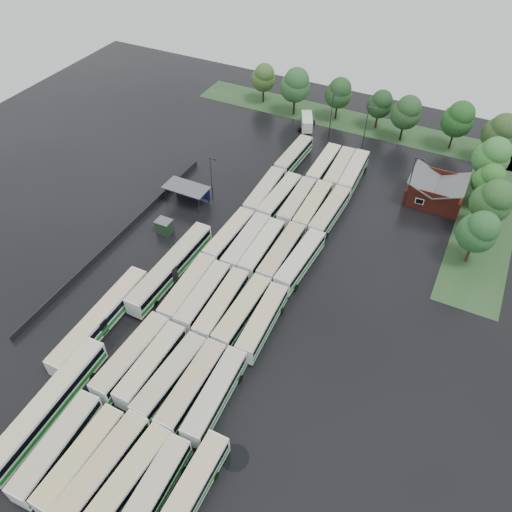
% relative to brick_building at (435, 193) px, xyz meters
% --- Properties ---
extents(ground, '(160.00, 160.00, 0.00)m').
position_rel_brick_building_xyz_m(ground, '(-24.00, -42.77, -1.87)').
color(ground, black).
rests_on(ground, ground).
extents(brick_building, '(10.07, 8.60, 5.39)m').
position_rel_brick_building_xyz_m(brick_building, '(0.00, 0.00, 0.00)').
color(brick_building, maroon).
rests_on(brick_building, ground).
extents(wash_shed, '(8.20, 4.20, 3.58)m').
position_rel_brick_building_xyz_m(wash_shed, '(-41.20, -20.74, 1.12)').
color(wash_shed, '#2D2D30').
rests_on(wash_shed, ground).
extents(utility_hut, '(2.70, 2.20, 2.62)m').
position_rel_brick_building_xyz_m(utility_hut, '(-40.20, -30.17, -0.55)').
color(utility_hut, '#1B321D').
rests_on(utility_hut, ground).
extents(grass_strip_north, '(80.00, 10.00, 0.01)m').
position_rel_brick_building_xyz_m(grass_strip_north, '(-22.00, 22.03, -1.86)').
color(grass_strip_north, '#264721').
rests_on(grass_strip_north, ground).
extents(grass_strip_east, '(10.00, 50.00, 0.01)m').
position_rel_brick_building_xyz_m(grass_strip_east, '(10.00, 0.03, -1.86)').
color(grass_strip_east, '#264721').
rests_on(grass_strip_east, ground).
extents(west_fence, '(0.10, 50.00, 1.20)m').
position_rel_brick_building_xyz_m(west_fence, '(-46.20, -34.77, -1.27)').
color(west_fence, '#2D2D30').
rests_on(west_fence, ground).
extents(bus_r0c0, '(3.43, 13.33, 3.68)m').
position_rel_brick_building_xyz_m(bus_r0c0, '(-28.47, -69.04, 0.16)').
color(bus_r0c0, white).
rests_on(bus_r0c0, ground).
extents(bus_r0c1, '(2.85, 12.75, 3.54)m').
position_rel_brick_building_xyz_m(bus_r0c1, '(-25.08, -68.97, 0.08)').
color(bus_r0c1, white).
rests_on(bus_r0c1, ground).
extents(bus_r0c2, '(3.33, 13.50, 3.73)m').
position_rel_brick_building_xyz_m(bus_r0c2, '(-22.09, -68.75, 0.19)').
color(bus_r0c2, white).
rests_on(bus_r0c2, ground).
extents(bus_r0c3, '(3.34, 12.96, 3.58)m').
position_rel_brick_building_xyz_m(bus_r0c3, '(-18.84, -68.48, 0.10)').
color(bus_r0c3, white).
rests_on(bus_r0c3, ground).
extents(bus_r0c4, '(3.18, 12.87, 3.56)m').
position_rel_brick_building_xyz_m(bus_r0c4, '(-15.71, -68.57, 0.09)').
color(bus_r0c4, white).
rests_on(bus_r0c4, ground).
extents(bus_r1c0, '(3.23, 13.54, 3.75)m').
position_rel_brick_building_xyz_m(bus_r1c0, '(-28.33, -55.10, 0.20)').
color(bus_r1c0, white).
rests_on(bus_r1c0, ground).
extents(bus_r1c1, '(2.77, 12.78, 3.55)m').
position_rel_brick_building_xyz_m(bus_r1c1, '(-25.30, -54.98, 0.09)').
color(bus_r1c1, white).
rests_on(bus_r1c1, ground).
extents(bus_r1c2, '(3.36, 13.12, 3.62)m').
position_rel_brick_building_xyz_m(bus_r1c2, '(-22.00, -55.42, 0.12)').
color(bus_r1c2, white).
rests_on(bus_r1c2, ground).
extents(bus_r1c3, '(3.01, 13.25, 3.68)m').
position_rel_brick_building_xyz_m(bus_r1c3, '(-18.73, -55.36, 0.16)').
color(bus_r1c3, white).
rests_on(bus_r1c3, ground).
extents(bus_r1c4, '(3.36, 13.15, 3.63)m').
position_rel_brick_building_xyz_m(bus_r1c4, '(-15.51, -55.05, 0.13)').
color(bus_r1c4, white).
rests_on(bus_r1c4, ground).
extents(bus_r2c0, '(3.32, 13.12, 3.62)m').
position_rel_brick_building_xyz_m(bus_r2c0, '(-28.22, -41.32, 0.13)').
color(bus_r2c0, white).
rests_on(bus_r2c0, ground).
extents(bus_r2c1, '(3.18, 12.84, 3.55)m').
position_rel_brick_building_xyz_m(bus_r2c1, '(-25.36, -41.53, 0.09)').
color(bus_r2c1, white).
rests_on(bus_r2c1, ground).
extents(bus_r2c2, '(3.30, 13.16, 3.64)m').
position_rel_brick_building_xyz_m(bus_r2c2, '(-22.07, -41.84, 0.13)').
color(bus_r2c2, white).
rests_on(bus_r2c2, ground).
extents(bus_r2c3, '(2.94, 13.19, 3.66)m').
position_rel_brick_building_xyz_m(bus_r2c3, '(-18.74, -41.69, 0.15)').
color(bus_r2c3, white).
rests_on(bus_r2c3, ground).
extents(bus_r2c4, '(3.29, 12.97, 3.58)m').
position_rel_brick_building_xyz_m(bus_r2c4, '(-15.40, -41.89, 0.10)').
color(bus_r2c4, white).
rests_on(bus_r2c4, ground).
extents(bus_r3c0, '(3.02, 12.88, 3.57)m').
position_rel_brick_building_xyz_m(bus_r3c0, '(-28.39, -28.02, 0.10)').
color(bus_r3c0, white).
rests_on(bus_r3c0, ground).
extents(bus_r3c1, '(3.05, 13.14, 3.64)m').
position_rel_brick_building_xyz_m(bus_r3c1, '(-25.04, -28.24, 0.14)').
color(bus_r3c1, white).
rests_on(bus_r3c1, ground).
extents(bus_r3c2, '(2.96, 12.83, 3.56)m').
position_rel_brick_building_xyz_m(bus_r3c2, '(-22.20, -28.21, 0.09)').
color(bus_r3c2, white).
rests_on(bus_r3c2, ground).
extents(bus_r3c3, '(2.83, 13.24, 3.69)m').
position_rel_brick_building_xyz_m(bus_r3c3, '(-18.76, -27.98, 0.16)').
color(bus_r3c3, white).
rests_on(bus_r3c3, ground).
extents(bus_r3c4, '(3.49, 13.38, 3.69)m').
position_rel_brick_building_xyz_m(bus_r3c4, '(-15.43, -28.17, 0.16)').
color(bus_r3c4, white).
rests_on(bus_r3c4, ground).
extents(bus_r4c0, '(3.27, 13.28, 3.67)m').
position_rel_brick_building_xyz_m(bus_r4c0, '(-28.42, -14.34, 0.15)').
color(bus_r4c0, white).
rests_on(bus_r4c0, ground).
extents(bus_r4c1, '(3.12, 13.15, 3.64)m').
position_rel_brick_building_xyz_m(bus_r4c1, '(-25.26, -14.55, 0.14)').
color(bus_r4c1, white).
rests_on(bus_r4c1, ground).
extents(bus_r4c2, '(3.03, 12.85, 3.56)m').
position_rel_brick_building_xyz_m(bus_r4c2, '(-21.92, -14.39, 0.09)').
color(bus_r4c2, white).
rests_on(bus_r4c2, ground).
extents(bus_r4c3, '(3.07, 13.22, 3.67)m').
position_rel_brick_building_xyz_m(bus_r4c3, '(-18.81, -14.36, 0.15)').
color(bus_r4c3, white).
rests_on(bus_r4c3, ground).
extents(bus_r4c4, '(3.15, 13.30, 3.68)m').
position_rel_brick_building_xyz_m(bus_r4c4, '(-15.52, -14.55, 0.16)').
color(bus_r4c4, white).
rests_on(bus_r4c4, ground).
extents(bus_r5c0, '(3.04, 12.89, 3.57)m').
position_rel_brick_building_xyz_m(bus_r5c0, '(-28.55, -0.45, 0.10)').
color(bus_r5c0, white).
rests_on(bus_r5c0, ground).
extents(bus_r5c2, '(2.88, 12.90, 3.58)m').
position_rel_brick_building_xyz_m(bus_r5c2, '(-21.87, -0.91, 0.10)').
color(bus_r5c2, white).
rests_on(bus_r5c2, ground).
extents(bus_r5c3, '(3.34, 13.01, 3.59)m').
position_rel_brick_building_xyz_m(bus_r5c3, '(-18.60, -0.87, 0.11)').
color(bus_r5c3, white).
rests_on(bus_r5c3, ground).
extents(bus_r5c4, '(3.40, 13.33, 3.68)m').
position_rel_brick_building_xyz_m(bus_r5c4, '(-15.69, -0.88, 0.16)').
color(bus_r5c4, white).
rests_on(bus_r5c4, ground).
extents(artic_bus_west_a, '(3.42, 19.61, 3.62)m').
position_rel_brick_building_xyz_m(artic_bus_west_a, '(-33.19, -65.60, 0.14)').
color(artic_bus_west_a, white).
rests_on(artic_bus_west_a, ground).
extents(artic_bus_west_b, '(3.10, 19.85, 3.68)m').
position_rel_brick_building_xyz_m(artic_bus_west_b, '(-33.06, -38.65, 0.17)').
color(artic_bus_west_b, white).
rests_on(artic_bus_west_b, ground).
extents(artic_bus_west_c, '(3.04, 19.43, 3.60)m').
position_rel_brick_building_xyz_m(artic_bus_west_c, '(-36.19, -51.92, 0.13)').
color(artic_bus_west_c, white).
rests_on(artic_bus_west_c, ground).
extents(minibus, '(4.72, 6.67, 2.74)m').
position_rel_brick_building_xyz_m(minibus, '(-31.91, 14.81, -0.34)').
color(minibus, white).
rests_on(minibus, ground).
extents(tree_north_0, '(5.84, 5.84, 9.67)m').
position_rel_brick_building_xyz_m(tree_north_0, '(-46.21, 21.70, 4.35)').
color(tree_north_0, black).
rests_on(tree_north_0, ground).
extents(tree_north_1, '(6.91, 6.91, 11.45)m').
position_rel_brick_building_xyz_m(tree_north_1, '(-36.90, 19.15, 5.50)').
color(tree_north_1, black).
rests_on(tree_north_1, ground).
extents(tree_north_2, '(6.12, 6.12, 10.13)m').
position_rel_brick_building_xyz_m(tree_north_2, '(-27.25, 21.54, 4.65)').
color(tree_north_2, black).
rests_on(tree_north_2, ground).
extents(tree_north_3, '(5.56, 5.56, 9.20)m').
position_rel_brick_building_xyz_m(tree_north_3, '(-17.61, 21.72, 4.05)').
color(tree_north_3, '#372413').
rests_on(tree_north_3, ground).
extents(tree_north_4, '(6.39, 6.39, 10.58)m').
position_rel_brick_building_xyz_m(tree_north_4, '(-11.17, 18.85, 4.94)').
color(tree_north_4, black).
rests_on(tree_north_4, ground).
extents(tree_north_5, '(6.65, 6.65, 11.02)m').
position_rel_brick_building_xyz_m(tree_north_5, '(-0.81, 20.21, 5.23)').
color(tree_north_5, black).
rests_on(tree_north_5, ground).
extents(tree_north_6, '(6.80, 6.80, 11.26)m').
position_rel_brick_building_xyz_m(tree_north_6, '(7.68, 18.22, 5.37)').
color(tree_north_6, black).
rests_on(tree_north_6, ground).
extents(tree_east_0, '(6.29, 6.29, 10.41)m').
position_rel_brick_building_xyz_m(tree_east_0, '(8.57, -14.03, 4.83)').
color(tree_east_0, '#3A281C').
rests_on(tree_east_0, ground).
extents(tree_east_1, '(6.86, 6.86, 11.36)m').
position_rel_brick_building_xyz_m(tree_east_1, '(9.42, -5.85, 5.44)').
color(tree_east_1, black).
rests_on(tree_east_1, ground).
extents(tree_east_2, '(5.51, 5.51, 9.12)m').
position_rel_brick_building_xyz_m(tree_east_2, '(8.10, 2.45, 4.00)').
color(tree_east_2, black).
rests_on(tree_east_2, ground).
extents(tree_east_3, '(6.74, 6.74, 11.17)m').
position_rel_brick_building_xyz_m(tree_east_3, '(7.44, 8.35, 5.32)').
color(tree_east_3, black).
rests_on(tree_east_3, ground).
extents(tree_east_4, '(4.72, 4.69, 7.76)m').
position_rel_brick_building_xyz_m(tree_east_4, '(7.89, 18.67, 3.12)').
color(tree_east_4, '#372117').
rests_on(tree_east_4, ground).
extents(lamp_post_ne, '(1.65, 0.32, 10.69)m').
position_rel_brick_building_xyz_m(lamp_post_ne, '(-4.38, -3.98, 4.34)').
color(lamp_post_ne, '#2D2D30').
rests_on(lamp_post_ne, ground).
extents(lamp_post_nw, '(1.46, 0.28, 9.47)m').
position_rel_brick_building_xyz_m(lamp_post_nw, '(-37.22, -18.31, 3.63)').
color(lamp_post_nw, '#2D2D30').
rests_on(lamp_post_nw, ground).
extents(lamp_post_back_w, '(1.61, 0.31, 10.47)m').
position_rel_brick_building_xyz_m(lamp_post_back_w, '(-25.50, 12.50, 4.21)').
color(lamp_post_back_w, '#2D2D30').
rests_on(lamp_post_back_w, ground).
extents(lamp_post_back_e, '(1.60, 0.31, 10.37)m').
position_rel_brick_building_xyz_m(lamp_post_back_e, '(-17.32, 10.67, 4.15)').
color(lamp_post_back_e, '#2D2D30').
rests_on(lamp_post_back_e, ground).
extents(puddle_0, '(6.01, 6.01, 0.01)m').
position_rel_brick_building_xyz_m(puddle_0, '(-28.85, -61.11, -1.86)').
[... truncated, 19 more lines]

